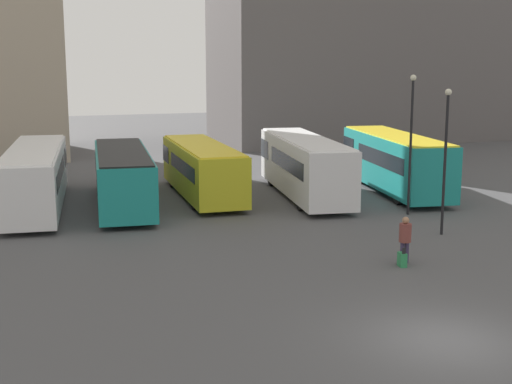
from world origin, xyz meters
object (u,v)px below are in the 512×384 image
object	(u,v)px
lamp_post_1	(445,151)
bus_0	(35,175)
suitcase	(402,259)
bus_3	(304,164)
lamp_post_0	(411,135)
bus_2	(202,168)
bus_1	(123,176)
traveler	(405,236)
bus_4	(394,161)

from	to	relation	value
lamp_post_1	bus_0	bearing A→B (deg)	144.77
suitcase	lamp_post_1	bearing A→B (deg)	-37.81
bus_3	lamp_post_0	xyz separation A→B (m)	(2.94, -5.93, 2.10)
bus_0	bus_2	size ratio (longest dim) A/B	1.18
bus_3	suitcase	world-z (taller)	bus_3
lamp_post_0	lamp_post_1	distance (m)	3.99
bus_1	lamp_post_0	distance (m)	14.41
bus_3	traveler	distance (m)	13.19
bus_3	suitcase	bearing A→B (deg)	-179.31
bus_4	traveler	xyz separation A→B (m)	(-6.83, -12.67, -0.73)
bus_0	bus_3	distance (m)	13.95
suitcase	lamp_post_1	xyz separation A→B (m)	(4.06, 3.64, 3.34)
bus_1	lamp_post_0	xyz separation A→B (m)	(12.62, -6.59, 2.29)
bus_2	bus_3	distance (m)	5.52
bus_4	suitcase	distance (m)	14.98
suitcase	bus_1	bearing A→B (deg)	39.37
bus_4	lamp_post_1	world-z (taller)	lamp_post_1
bus_1	suitcase	xyz separation A→B (m)	(7.84, -14.14, -1.30)
bus_4	traveler	distance (m)	14.41
bus_4	lamp_post_1	xyz separation A→B (m)	(-3.10, -9.43, 1.84)
suitcase	bus_0	bearing A→B (deg)	49.09
bus_3	suitcase	distance (m)	13.69
bus_1	lamp_post_0	world-z (taller)	lamp_post_0
bus_0	bus_3	bearing A→B (deg)	-89.78
bus_2	lamp_post_1	distance (m)	13.92
bus_4	suitcase	xyz separation A→B (m)	(-7.16, -13.07, -1.49)
bus_2	suitcase	bearing A→B (deg)	-164.51
lamp_post_0	bus_1	bearing A→B (deg)	152.44
bus_1	bus_3	world-z (taller)	bus_3
bus_0	lamp_post_1	size ratio (longest dim) A/B	2.05
bus_2	lamp_post_0	world-z (taller)	lamp_post_0
bus_0	bus_3	xyz separation A→B (m)	(13.86, -1.52, 0.08)
bus_2	traveler	bearing A→B (deg)	-162.98
suitcase	lamp_post_1	world-z (taller)	lamp_post_1
bus_1	bus_3	distance (m)	9.70
traveler	lamp_post_0	xyz separation A→B (m)	(4.45, 7.15, 2.82)
bus_2	traveler	distance (m)	15.28
bus_0	lamp_post_0	distance (m)	18.51
bus_0	traveler	size ratio (longest dim) A/B	7.30
bus_1	lamp_post_1	distance (m)	16.00
bus_2	lamp_post_1	world-z (taller)	lamp_post_1
bus_4	lamp_post_1	size ratio (longest dim) A/B	1.83
lamp_post_1	lamp_post_0	bearing A→B (deg)	79.64
bus_3	traveler	world-z (taller)	bus_3
bus_1	traveler	bearing A→B (deg)	-143.14
lamp_post_1	bus_4	bearing A→B (deg)	71.82
bus_1	bus_4	bearing A→B (deg)	-87.93
traveler	bus_3	bearing A→B (deg)	3.77
bus_1	lamp_post_1	world-z (taller)	lamp_post_1
bus_1	bus_4	size ratio (longest dim) A/B	1.02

